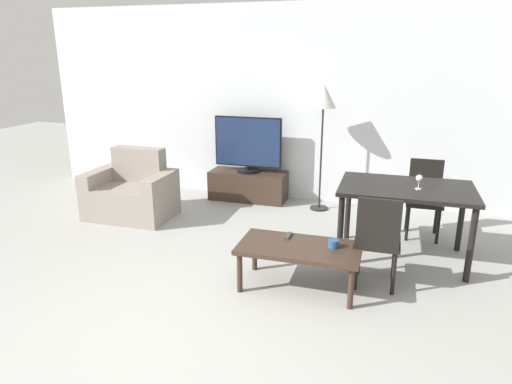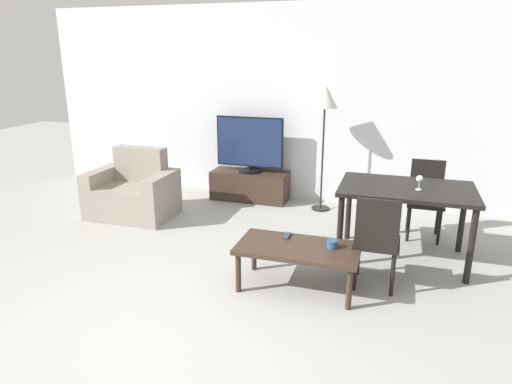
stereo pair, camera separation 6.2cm
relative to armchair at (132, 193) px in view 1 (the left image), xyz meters
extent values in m
plane|color=#9E9E99|center=(1.68, -2.44, -0.30)|extent=(18.00, 18.00, 0.00)
cube|color=silver|center=(1.68, 1.39, 1.05)|extent=(7.38, 0.06, 2.70)
cube|color=gray|center=(0.00, -0.04, -0.10)|extent=(0.70, 0.72, 0.42)
cube|color=gray|center=(0.00, 0.22, 0.34)|extent=(0.70, 0.20, 0.45)
cube|color=gray|center=(-0.44, -0.04, -0.01)|extent=(0.18, 0.72, 0.60)
cube|color=gray|center=(0.44, -0.04, -0.01)|extent=(0.18, 0.72, 0.60)
cube|color=#38281E|center=(1.23, 1.10, -0.10)|extent=(1.10, 0.43, 0.42)
cylinder|color=black|center=(1.23, 1.10, 0.13)|extent=(0.32, 0.32, 0.03)
cylinder|color=black|center=(1.23, 1.10, 0.17)|extent=(0.04, 0.04, 0.05)
cube|color=black|center=(1.23, 1.10, 0.54)|extent=(0.97, 0.04, 0.70)
cube|color=#19284C|center=(1.23, 1.08, 0.54)|extent=(0.93, 0.01, 0.67)
cube|color=#38281E|center=(2.46, -1.24, 0.09)|extent=(1.08, 0.56, 0.04)
cylinder|color=#38281E|center=(1.98, -1.47, -0.12)|extent=(0.05, 0.05, 0.37)
cylinder|color=#38281E|center=(2.95, -1.47, -0.12)|extent=(0.05, 0.05, 0.37)
cylinder|color=#38281E|center=(1.98, -1.01, -0.12)|extent=(0.05, 0.05, 0.37)
cylinder|color=#38281E|center=(2.95, -1.01, -0.12)|extent=(0.05, 0.05, 0.37)
cube|color=black|center=(3.35, -0.31, 0.45)|extent=(1.31, 0.86, 0.04)
cylinder|color=black|center=(2.76, -0.68, 0.06)|extent=(0.06, 0.06, 0.73)
cylinder|color=black|center=(3.94, -0.68, 0.06)|extent=(0.06, 0.06, 0.73)
cylinder|color=black|center=(2.76, 0.06, 0.06)|extent=(0.06, 0.06, 0.73)
cylinder|color=black|center=(3.94, 0.06, 0.06)|extent=(0.06, 0.06, 0.73)
cube|color=black|center=(3.12, -0.97, 0.12)|extent=(0.40, 0.40, 0.04)
cylinder|color=black|center=(2.96, -0.81, -0.10)|extent=(0.04, 0.04, 0.40)
cylinder|color=black|center=(3.28, -0.81, -0.10)|extent=(0.04, 0.04, 0.40)
cylinder|color=black|center=(2.96, -1.13, -0.10)|extent=(0.04, 0.04, 0.40)
cylinder|color=black|center=(3.28, -1.13, -0.10)|extent=(0.04, 0.04, 0.40)
cube|color=black|center=(3.12, -1.15, 0.36)|extent=(0.37, 0.04, 0.44)
cube|color=black|center=(3.58, 0.35, 0.12)|extent=(0.40, 0.40, 0.04)
cylinder|color=black|center=(3.42, 0.19, -0.10)|extent=(0.04, 0.04, 0.40)
cylinder|color=black|center=(3.74, 0.19, -0.10)|extent=(0.04, 0.04, 0.40)
cylinder|color=black|center=(3.42, 0.51, -0.10)|extent=(0.04, 0.04, 0.40)
cylinder|color=black|center=(3.74, 0.51, -0.10)|extent=(0.04, 0.04, 0.40)
cube|color=black|center=(3.58, 0.53, 0.36)|extent=(0.37, 0.04, 0.44)
cylinder|color=black|center=(2.29, 0.98, -0.29)|extent=(0.24, 0.24, 0.02)
cylinder|color=black|center=(2.29, 0.98, 0.39)|extent=(0.02, 0.02, 1.35)
cone|color=beige|center=(2.29, 0.98, 1.22)|extent=(0.33, 0.33, 0.29)
cube|color=#38383D|center=(2.32, -1.06, 0.12)|extent=(0.04, 0.15, 0.02)
cylinder|color=navy|center=(2.75, -1.19, 0.14)|extent=(0.09, 0.09, 0.07)
cylinder|color=silver|center=(3.46, -0.38, 0.47)|extent=(0.06, 0.06, 0.01)
cylinder|color=silver|center=(3.46, -0.38, 0.51)|extent=(0.01, 0.01, 0.07)
sphere|color=silver|center=(3.46, -0.38, 0.58)|extent=(0.07, 0.07, 0.07)
camera|label=1|loc=(3.18, -4.92, 1.76)|focal=32.00mm
camera|label=2|loc=(3.23, -4.90, 1.76)|focal=32.00mm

